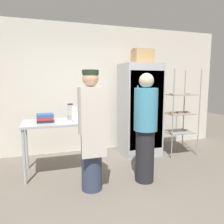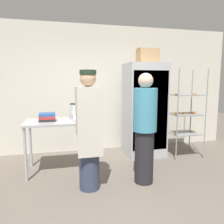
% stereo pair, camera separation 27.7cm
% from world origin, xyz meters
% --- Properties ---
extents(ground_plane, '(14.00, 14.00, 0.00)m').
position_xyz_m(ground_plane, '(0.00, 0.00, 0.00)').
color(ground_plane, '#6B6056').
extents(back_wall, '(6.40, 0.12, 2.78)m').
position_xyz_m(back_wall, '(0.00, 2.26, 1.39)').
color(back_wall, silver).
rests_on(back_wall, ground_plane).
extents(refrigerator, '(0.79, 0.72, 1.92)m').
position_xyz_m(refrigerator, '(0.90, 1.62, 0.96)').
color(refrigerator, '#ADAFB5').
rests_on(refrigerator, ground_plane).
extents(baking_rack, '(0.65, 0.53, 1.80)m').
position_xyz_m(baking_rack, '(1.69, 1.35, 0.89)').
color(baking_rack, '#93969B').
rests_on(baking_rack, ground_plane).
extents(prep_counter, '(1.12, 0.71, 0.89)m').
position_xyz_m(prep_counter, '(-0.85, 1.13, 0.79)').
color(prep_counter, '#ADAFB5').
rests_on(prep_counter, ground_plane).
extents(donut_box, '(0.30, 0.22, 0.26)m').
position_xyz_m(donut_box, '(-0.47, 0.98, 0.94)').
color(donut_box, silver).
rests_on(donut_box, prep_counter).
extents(blender_pitcher, '(0.12, 0.12, 0.28)m').
position_xyz_m(blender_pitcher, '(-0.61, 1.27, 1.02)').
color(blender_pitcher, '#99999E').
rests_on(blender_pitcher, prep_counter).
extents(binder_stack, '(0.27, 0.26, 0.13)m').
position_xyz_m(binder_stack, '(-1.04, 1.14, 0.96)').
color(binder_stack, '#232328').
rests_on(binder_stack, prep_counter).
extents(cardboard_storage_box, '(0.42, 0.30, 0.31)m').
position_xyz_m(cardboard_storage_box, '(0.96, 1.65, 2.07)').
color(cardboard_storage_box, tan).
rests_on(cardboard_storage_box, refrigerator).
extents(person_baker, '(0.36, 0.38, 1.71)m').
position_xyz_m(person_baker, '(-0.44, 0.36, 0.89)').
color(person_baker, '#333D56').
rests_on(person_baker, ground_plane).
extents(person_customer, '(0.36, 0.36, 1.68)m').
position_xyz_m(person_customer, '(0.41, 0.37, 0.86)').
color(person_customer, '#232328').
rests_on(person_customer, ground_plane).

